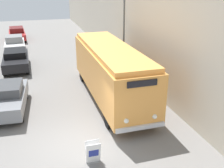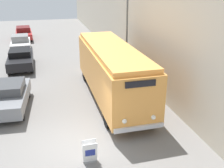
{
  "view_description": "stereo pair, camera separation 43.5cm",
  "coord_description": "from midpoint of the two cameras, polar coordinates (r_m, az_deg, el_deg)",
  "views": [
    {
      "loc": [
        -1.4,
        -9.62,
        6.72
      ],
      "look_at": [
        2.16,
        2.08,
        1.84
      ],
      "focal_mm": 42.0,
      "sensor_mm": 36.0,
      "label": 1
    },
    {
      "loc": [
        -0.98,
        -9.74,
        6.72
      ],
      "look_at": [
        2.16,
        2.08,
        1.84
      ],
      "focal_mm": 42.0,
      "sensor_mm": 36.0,
      "label": 2
    }
  ],
  "objects": [
    {
      "name": "ground_plane",
      "position": [
        11.84,
        -6.64,
        -12.98
      ],
      "size": [
        80.0,
        80.0,
        0.0
      ],
      "primitive_type": "plane",
      "color": "slate"
    },
    {
      "name": "parked_car_far",
      "position": [
        28.06,
        -18.84,
        8.4
      ],
      "size": [
        1.99,
        4.14,
        1.59
      ],
      "rotation": [
        0.0,
        0.0,
        0.04
      ],
      "color": "black",
      "rests_on": "ground_plane"
    },
    {
      "name": "building_wall_right",
      "position": [
        21.0,
        4.52,
        14.69
      ],
      "size": [
        0.3,
        60.0,
        8.32
      ],
      "color": "beige",
      "rests_on": "ground_plane"
    },
    {
      "name": "sign_board",
      "position": [
        10.6,
        -3.64,
        -14.6
      ],
      "size": [
        0.56,
        0.35,
        0.92
      ],
      "color": "gray",
      "rests_on": "ground_plane"
    },
    {
      "name": "parked_car_mid",
      "position": [
        22.56,
        -18.75,
        5.33
      ],
      "size": [
        1.97,
        4.74,
        1.5
      ],
      "rotation": [
        0.0,
        0.0,
        0.01
      ],
      "color": "black",
      "rests_on": "ground_plane"
    },
    {
      "name": "streetlamp",
      "position": [
        18.29,
        3.99,
        12.65
      ],
      "size": [
        0.36,
        0.36,
        5.84
      ],
      "color": "#595E60",
      "rests_on": "ground_plane"
    },
    {
      "name": "vintage_bus",
      "position": [
        15.45,
        0.73,
        3.18
      ],
      "size": [
        2.45,
        9.55,
        3.19
      ],
      "color": "black",
      "rests_on": "ground_plane"
    },
    {
      "name": "parked_car_near",
      "position": [
        15.37,
        -20.71,
        -2.48
      ],
      "size": [
        2.16,
        4.38,
        1.51
      ],
      "rotation": [
        0.0,
        0.0,
        -0.08
      ],
      "color": "black",
      "rests_on": "ground_plane"
    },
    {
      "name": "parked_car_distant",
      "position": [
        33.71,
        -18.31,
        10.5
      ],
      "size": [
        2.1,
        4.91,
        1.5
      ],
      "rotation": [
        0.0,
        0.0,
        0.07
      ],
      "color": "black",
      "rests_on": "ground_plane"
    }
  ]
}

